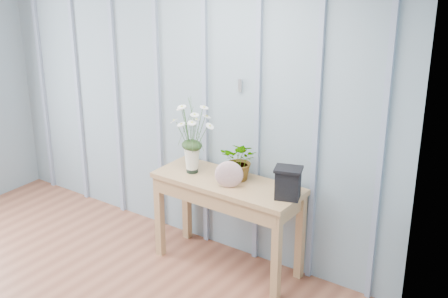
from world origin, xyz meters
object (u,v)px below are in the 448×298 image
Objects in this scene: sideboard at (228,194)px; carved_box at (288,183)px; daisy_vase at (191,128)px; felt_disc_vessel at (229,174)px.

sideboard is 0.58m from carved_box.
daisy_vase is at bearing -176.47° from sideboard.
carved_box is (0.53, -0.00, 0.24)m from sideboard.
sideboard is 0.25m from felt_disc_vessel.
carved_box is (0.45, 0.09, 0.02)m from felt_disc_vessel.
carved_box is at bearing -0.44° from sideboard.
carved_box is (0.86, 0.02, -0.25)m from daisy_vase.
daisy_vase is 2.74× the size of felt_disc_vessel.
daisy_vase is 0.49m from felt_disc_vessel.
daisy_vase is at bearing -178.92° from carved_box.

